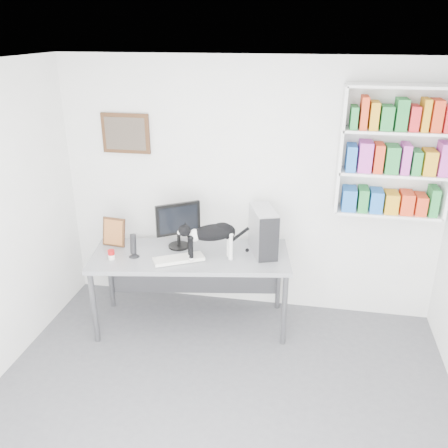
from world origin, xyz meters
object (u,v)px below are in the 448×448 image
(keyboard, at_px, (179,259))
(leaning_print, at_px, (114,231))
(cat, at_px, (212,242))
(soup_can, at_px, (111,255))
(desk, at_px, (191,290))
(bookshelf, at_px, (395,152))
(pc_tower, at_px, (263,231))
(speaker, at_px, (133,245))
(monitor, at_px, (178,225))

(keyboard, height_order, leaning_print, leaning_print)
(keyboard, xyz_separation_m, cat, (0.32, 0.08, 0.18))
(cat, bearing_deg, soup_can, 166.07)
(desk, relative_size, leaning_print, 6.39)
(bookshelf, height_order, pc_tower, bookshelf)
(keyboard, xyz_separation_m, speaker, (-0.46, 0.00, 0.11))
(speaker, distance_m, cat, 0.78)
(bookshelf, relative_size, keyboard, 2.54)
(pc_tower, xyz_separation_m, leaning_print, (-1.54, -0.11, -0.08))
(desk, xyz_separation_m, speaker, (-0.54, -0.15, 0.54))
(bookshelf, xyz_separation_m, monitor, (-2.05, -0.27, -0.78))
(monitor, xyz_separation_m, speaker, (-0.38, -0.30, -0.12))
(monitor, distance_m, speaker, 0.50)
(bookshelf, xyz_separation_m, desk, (-1.89, -0.42, -1.44))
(soup_can, bearing_deg, speaker, 24.54)
(pc_tower, relative_size, leaning_print, 1.50)
(bookshelf, relative_size, monitor, 2.52)
(monitor, xyz_separation_m, keyboard, (0.08, -0.30, -0.23))
(desk, height_order, leaning_print, leaning_print)
(monitor, xyz_separation_m, leaning_print, (-0.67, -0.08, -0.09))
(leaning_print, distance_m, soup_can, 0.34)
(leaning_print, relative_size, soup_can, 3.20)
(desk, distance_m, speaker, 0.77)
(keyboard, bearing_deg, bookshelf, -12.08)
(bookshelf, height_order, monitor, bookshelf)
(monitor, relative_size, soup_can, 5.10)
(desk, xyz_separation_m, leaning_print, (-0.83, 0.07, 0.57))
(pc_tower, distance_m, soup_can, 1.52)
(keyboard, bearing_deg, desk, 34.83)
(bookshelf, distance_m, pc_tower, 1.45)
(monitor, relative_size, cat, 0.78)
(speaker, bearing_deg, keyboard, -2.49)
(monitor, xyz_separation_m, pc_tower, (0.87, 0.03, -0.01))
(desk, xyz_separation_m, pc_tower, (0.71, 0.18, 0.64))
(desk, xyz_separation_m, keyboard, (-0.08, -0.15, 0.43))
(cat, bearing_deg, keyboard, 170.25)
(desk, height_order, monitor, monitor)
(desk, relative_size, soup_can, 20.42)
(monitor, bearing_deg, cat, -62.63)
(keyboard, bearing_deg, cat, -14.30)
(bookshelf, height_order, speaker, bookshelf)
(desk, bearing_deg, keyboard, -126.23)
(monitor, distance_m, pc_tower, 0.87)
(speaker, bearing_deg, cat, 3.38)
(soup_can, distance_m, cat, 1.00)
(speaker, relative_size, cat, 0.40)
(bookshelf, height_order, cat, bookshelf)
(leaning_print, distance_m, cat, 1.08)
(monitor, bearing_deg, soup_can, -178.85)
(bookshelf, bearing_deg, pc_tower, -168.77)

